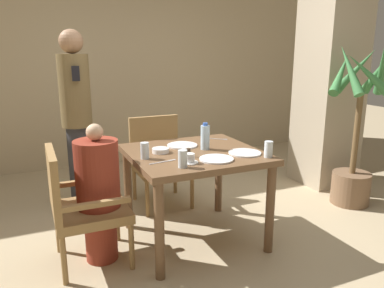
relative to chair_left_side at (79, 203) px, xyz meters
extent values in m
plane|color=tan|center=(0.92, 0.00, -0.48)|extent=(16.00, 16.00, 0.00)
cube|color=tan|center=(0.92, 2.55, 0.92)|extent=(8.00, 0.06, 2.80)
cube|color=tan|center=(2.95, 0.70, 0.87)|extent=(0.59, 0.59, 2.70)
cube|color=brown|center=(0.92, 0.00, 0.27)|extent=(1.03, 0.98, 0.05)
cylinder|color=brown|center=(0.47, -0.43, -0.12)|extent=(0.07, 0.07, 0.72)
cylinder|color=brown|center=(1.38, -0.43, -0.12)|extent=(0.07, 0.07, 0.72)
cylinder|color=brown|center=(0.47, 0.43, -0.12)|extent=(0.07, 0.07, 0.72)
cylinder|color=brown|center=(1.38, 0.43, -0.12)|extent=(0.07, 0.07, 0.72)
cube|color=olive|center=(0.08, 0.00, -0.08)|extent=(0.53, 0.53, 0.07)
cube|color=olive|center=(-0.16, 0.00, 0.18)|extent=(0.05, 0.53, 0.46)
cube|color=olive|center=(0.08, 0.24, 0.07)|extent=(0.48, 0.04, 0.04)
cube|color=olive|center=(0.08, -0.24, 0.07)|extent=(0.48, 0.04, 0.04)
cylinder|color=olive|center=(0.32, 0.23, -0.30)|extent=(0.04, 0.04, 0.36)
cylinder|color=olive|center=(0.32, -0.23, -0.30)|extent=(0.04, 0.04, 0.36)
cylinder|color=olive|center=(-0.15, 0.23, -0.30)|extent=(0.04, 0.04, 0.36)
cylinder|color=olive|center=(-0.15, -0.23, -0.30)|extent=(0.04, 0.04, 0.36)
cylinder|color=maroon|center=(0.14, 0.00, -0.26)|extent=(0.24, 0.24, 0.43)
cylinder|color=maroon|center=(0.14, 0.00, 0.21)|extent=(0.32, 0.32, 0.50)
sphere|color=tan|center=(0.14, 0.00, 0.52)|extent=(0.12, 0.12, 0.12)
cube|color=olive|center=(0.92, 0.81, -0.08)|extent=(0.53, 0.53, 0.07)
cube|color=olive|center=(0.92, 1.06, 0.18)|extent=(0.53, 0.05, 0.46)
cube|color=olive|center=(1.17, 0.81, 0.07)|extent=(0.04, 0.48, 0.04)
cube|color=olive|center=(0.68, 0.81, 0.07)|extent=(0.04, 0.48, 0.04)
cylinder|color=olive|center=(1.16, 0.58, -0.30)|extent=(0.04, 0.04, 0.36)
cylinder|color=olive|center=(0.69, 0.58, -0.30)|extent=(0.04, 0.04, 0.36)
cylinder|color=olive|center=(1.16, 1.05, -0.30)|extent=(0.04, 0.04, 0.36)
cylinder|color=olive|center=(0.69, 1.05, -0.30)|extent=(0.04, 0.04, 0.36)
cylinder|color=#2D2D33|center=(0.16, 1.16, -0.07)|extent=(0.23, 0.23, 0.83)
cylinder|color=brown|center=(0.16, 1.16, 0.70)|extent=(0.30, 0.30, 0.70)
sphere|color=#997051|center=(0.16, 1.16, 1.16)|extent=(0.23, 0.23, 0.23)
cube|color=black|center=(0.16, 0.98, 0.87)|extent=(0.07, 0.01, 0.14)
cylinder|color=brown|center=(2.73, 0.04, -0.32)|extent=(0.39, 0.39, 0.33)
cylinder|color=brown|center=(2.73, 0.04, 0.26)|extent=(0.06, 0.06, 0.83)
cone|color=#38753D|center=(2.90, 0.01, 0.89)|extent=(0.17, 0.44, 0.48)
cone|color=#38753D|center=(2.81, 0.20, 0.89)|extent=(0.43, 0.27, 0.48)
cone|color=#38753D|center=(2.63, 0.22, 0.86)|extent=(0.46, 0.33, 0.43)
cone|color=#38753D|center=(2.57, 0.06, 0.90)|extent=(0.14, 0.40, 0.51)
cone|color=#38753D|center=(2.62, -0.13, 0.86)|extent=(0.46, 0.34, 0.44)
cone|color=#38753D|center=(2.83, -0.08, 0.90)|extent=(0.36, 0.33, 0.51)
cylinder|color=white|center=(0.97, -0.28, 0.30)|extent=(0.26, 0.26, 0.01)
cylinder|color=white|center=(1.26, -0.22, 0.30)|extent=(0.26, 0.26, 0.01)
cylinder|color=white|center=(0.90, 0.20, 0.30)|extent=(0.26, 0.26, 0.01)
cylinder|color=white|center=(0.76, -0.28, 0.30)|extent=(0.13, 0.13, 0.01)
cylinder|color=white|center=(0.76, -0.28, 0.33)|extent=(0.07, 0.07, 0.06)
cylinder|color=white|center=(0.66, 0.07, 0.31)|extent=(0.13, 0.13, 0.04)
cylinder|color=silver|center=(1.03, 0.03, 0.39)|extent=(0.07, 0.07, 0.20)
cylinder|color=#3359B2|center=(1.03, 0.03, 0.50)|extent=(0.04, 0.04, 0.02)
cylinder|color=silver|center=(0.67, -0.36, 0.35)|extent=(0.06, 0.06, 0.12)
cylinder|color=silver|center=(0.50, -0.04, 0.35)|extent=(0.06, 0.06, 0.12)
cylinder|color=silver|center=(1.37, -0.38, 0.35)|extent=(0.06, 0.06, 0.12)
cylinder|color=white|center=(0.78, -0.13, 0.33)|extent=(0.03, 0.03, 0.07)
cylinder|color=#4C3D2D|center=(0.82, -0.13, 0.33)|extent=(0.03, 0.03, 0.07)
cube|color=silver|center=(1.27, 0.31, 0.29)|extent=(0.15, 0.12, 0.00)
cube|color=silver|center=(1.35, 0.26, 0.29)|extent=(0.04, 0.04, 0.00)
cube|color=silver|center=(0.57, -0.18, 0.29)|extent=(0.18, 0.04, 0.00)
cube|color=silver|center=(0.66, -0.17, 0.29)|extent=(0.06, 0.03, 0.00)
camera|label=1|loc=(-0.27, -2.65, 1.08)|focal=35.00mm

